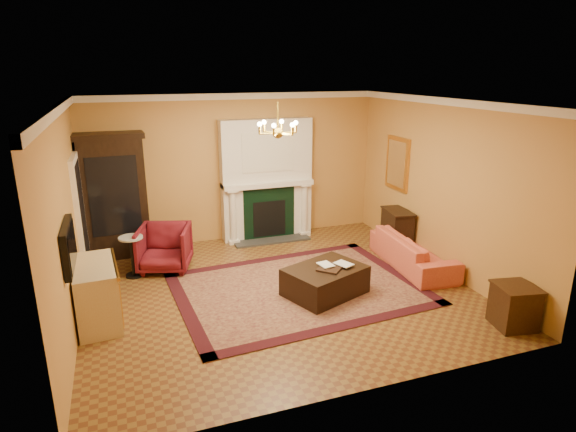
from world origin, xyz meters
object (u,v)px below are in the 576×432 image
pedestal_table (132,254)px  end_table (514,307)px  coral_sofa (413,246)px  commode (97,293)px  wingback_armchair (164,246)px  console_table (397,231)px  china_cabinet (115,199)px  leather_ottoman (325,281)px

pedestal_table → end_table: bearing=-35.7°
coral_sofa → pedestal_table: bearing=80.1°
commode → coral_sofa: commode is taller
end_table → pedestal_table: bearing=144.3°
coral_sofa → end_table: 2.31m
wingback_armchair → coral_sofa: 4.47m
pedestal_table → end_table: 6.06m
pedestal_table → commode: size_ratio=0.62×
wingback_armchair → end_table: wingback_armchair is taller
commode → console_table: bearing=7.1°
console_table → pedestal_table: bearing=-175.9°
china_cabinet → leather_ottoman: china_cabinet is taller
commode → end_table: 5.84m
leather_ottoman → china_cabinet: bearing=115.3°
wingback_armchair → pedestal_table: (-0.56, -0.14, -0.02)m
console_table → wingback_armchair: bearing=-178.2°
commode → end_table: bearing=-24.7°
china_cabinet → coral_sofa: bearing=-28.1°
pedestal_table → leather_ottoman: pedestal_table is taller
end_table → leather_ottoman: end_table is taller
pedestal_table → console_table: 4.99m
coral_sofa → console_table: console_table is taller
wingback_armchair → console_table: bearing=10.4°
pedestal_table → console_table: console_table is taller
pedestal_table → console_table: bearing=-4.5°
china_cabinet → coral_sofa: china_cabinet is taller
end_table → console_table: size_ratio=0.74×
wingback_armchair → pedestal_table: size_ratio=1.22×
wingback_armchair → leather_ottoman: bearing=-22.2°
console_table → leather_ottoman: 2.53m
commode → pedestal_table: bearing=66.1°
wingback_armchair → end_table: bearing=-22.8°
coral_sofa → leather_ottoman: 2.03m
pedestal_table → commode: bearing=-110.1°
console_table → leather_ottoman: console_table is taller
china_cabinet → end_table: bearing=-45.2°
coral_sofa → console_table: size_ratio=2.55×
end_table → leather_ottoman: bearing=139.2°
pedestal_table → commode: 1.55m
coral_sofa → console_table: bearing=-7.2°
end_table → commode: bearing=159.1°
pedestal_table → end_table: (4.92, -3.54, -0.13)m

